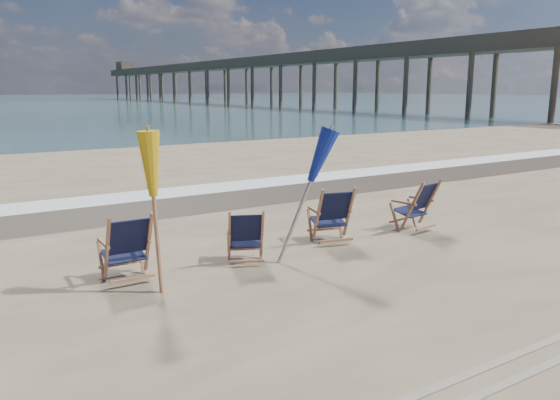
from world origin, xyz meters
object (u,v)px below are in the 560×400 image
Objects in this scene: beach_chair_0 at (149,245)px; beach_chair_2 at (349,214)px; beach_chair_1 at (262,236)px; fishing_pier at (243,76)px; umbrella_yellow at (153,173)px; umbrella_blue at (303,156)px; beach_chair_3 at (430,203)px.

beach_chair_0 is 3.65m from beach_chair_2.
fishing_pier reaches higher than beach_chair_1.
umbrella_yellow is 2.39m from umbrella_blue.
beach_chair_2 is 1.97m from beach_chair_3.
beach_chair_2 reaches higher than beach_chair_1.
beach_chair_1 is 81.97m from fishing_pier.
beach_chair_0 is 0.99× the size of beach_chair_2.
umbrella_blue reaches higher than beach_chair_3.
umbrella_blue is (2.32, -0.49, 1.18)m from beach_chair_0.
beach_chair_3 is 0.01× the size of fishing_pier.
beach_chair_2 is 3.92m from umbrella_yellow.
beach_chair_2 is 0.48× the size of umbrella_yellow.
umbrella_blue reaches higher than umbrella_yellow.
beach_chair_3 is 0.46× the size of umbrella_blue.
beach_chair_1 is 3.89m from beach_chair_3.
beach_chair_3 is at bearing 179.42° from beach_chair_0.
umbrella_blue is 81.86m from fishing_pier.
beach_chair_3 is at bearing 4.57° from umbrella_yellow.
beach_chair_3 is 80.08m from fishing_pier.
beach_chair_0 is at bearing -10.51° from beach_chair_3.
beach_chair_1 is (1.74, -0.25, -0.06)m from beach_chair_0.
umbrella_yellow is at bearing 23.56° from beach_chair_2.
umbrella_blue is at bearing 34.54° from beach_chair_2.
fishing_pier reaches higher than beach_chair_3.
beach_chair_0 is 2.65m from umbrella_blue.
beach_chair_0 is 82.59m from fishing_pier.
umbrella_yellow is at bearing -119.12° from fishing_pier.
beach_chair_0 is 1.14× the size of beach_chair_1.
umbrella_blue is (-3.30, -0.39, 1.19)m from beach_chair_3.
beach_chair_2 is at bearing 8.00° from umbrella_yellow.
fishing_pier is at bearing -101.44° from beach_chair_2.
beach_chair_0 is 0.47× the size of umbrella_blue.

